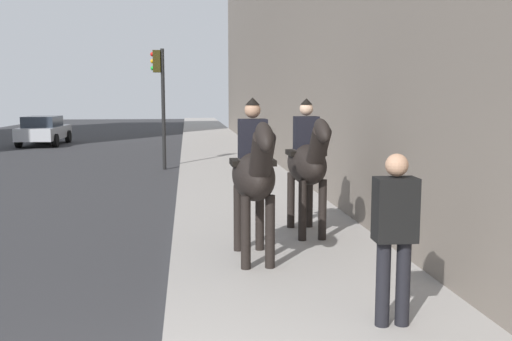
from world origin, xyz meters
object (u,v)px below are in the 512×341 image
object	(u,v)px
traffic_light_near_curb	(160,89)
mounted_horse_far	(308,161)
car_near_lane	(44,130)
pedestrian_greeting	(395,228)
mounted_horse_near	(254,173)

from	to	relation	value
traffic_light_near_curb	mounted_horse_far	bearing A→B (deg)	-164.17
mounted_horse_far	car_near_lane	size ratio (longest dim) A/B	0.48
mounted_horse_far	car_near_lane	world-z (taller)	mounted_horse_far
pedestrian_greeting	traffic_light_near_curb	xyz separation A→B (m)	(13.51, 2.81, 1.51)
mounted_horse_far	car_near_lane	xyz separation A→B (m)	(20.24, 8.97, -0.58)
mounted_horse_far	car_near_lane	distance (m)	22.15
mounted_horse_near	car_near_lane	xyz separation A→B (m)	(21.62, 7.94, -0.59)
mounted_horse_far	traffic_light_near_curb	bearing A→B (deg)	-165.26
mounted_horse_far	traffic_light_near_curb	xyz separation A→B (m)	(9.74, 2.76, 1.29)
mounted_horse_near	mounted_horse_far	world-z (taller)	mounted_horse_near
pedestrian_greeting	car_near_lane	size ratio (longest dim) A/B	0.37
traffic_light_near_curb	mounted_horse_near	bearing A→B (deg)	-171.17
pedestrian_greeting	traffic_light_near_curb	bearing A→B (deg)	13.93
pedestrian_greeting	mounted_horse_near	bearing A→B (deg)	26.60
mounted_horse_near	pedestrian_greeting	bearing A→B (deg)	23.16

